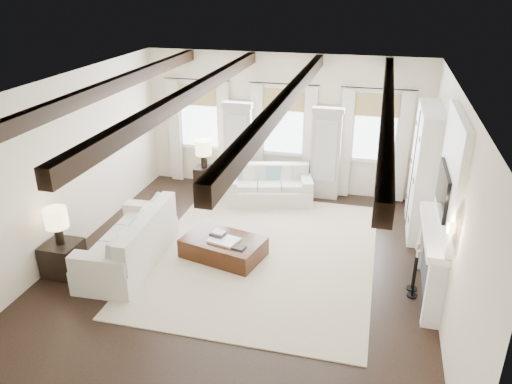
% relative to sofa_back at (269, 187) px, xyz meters
% --- Properties ---
extents(ground, '(7.50, 7.50, 0.00)m').
position_rel_sofa_back_xyz_m(ground, '(0.16, -2.94, -0.33)').
color(ground, black).
rests_on(ground, ground).
extents(room_shell, '(6.54, 7.54, 3.22)m').
position_rel_sofa_back_xyz_m(room_shell, '(0.91, -2.05, 1.55)').
color(room_shell, beige).
rests_on(room_shell, ground).
extents(area_rug, '(4.04, 5.02, 0.02)m').
position_rel_sofa_back_xyz_m(area_rug, '(0.41, -2.36, -0.32)').
color(area_rug, '#BBAD93').
rests_on(area_rug, ground).
extents(sofa_back, '(2.06, 1.30, 0.82)m').
position_rel_sofa_back_xyz_m(sofa_back, '(0.00, 0.00, 0.00)').
color(sofa_back, silver).
rests_on(sofa_back, ground).
extents(sofa_left, '(1.12, 2.31, 0.97)m').
position_rel_sofa_back_xyz_m(sofa_left, '(-1.75, -3.24, 0.06)').
color(sofa_left, silver).
rests_on(sofa_left, ground).
extents(ottoman, '(1.59, 1.20, 0.37)m').
position_rel_sofa_back_xyz_m(ottoman, '(-0.26, -2.62, -0.15)').
color(ottoman, black).
rests_on(ottoman, ground).
extents(tray, '(0.58, 0.49, 0.04)m').
position_rel_sofa_back_xyz_m(tray, '(-0.22, -2.71, 0.06)').
color(tray, white).
rests_on(tray, ottoman).
extents(book_lower, '(0.30, 0.26, 0.04)m').
position_rel_sofa_back_xyz_m(book_lower, '(-0.37, -2.59, 0.10)').
color(book_lower, '#262628').
rests_on(book_lower, tray).
extents(book_upper, '(0.25, 0.22, 0.03)m').
position_rel_sofa_back_xyz_m(book_upper, '(-0.36, -2.58, 0.13)').
color(book_upper, beige).
rests_on(book_upper, book_lower).
extents(book_loose, '(0.28, 0.23, 0.03)m').
position_rel_sofa_back_xyz_m(book_loose, '(0.10, -2.87, 0.05)').
color(book_loose, '#262628').
rests_on(book_loose, ottoman).
extents(side_table_front, '(0.58, 0.58, 0.58)m').
position_rel_sofa_back_xyz_m(side_table_front, '(-2.76, -3.81, -0.04)').
color(side_table_front, black).
rests_on(side_table_front, ground).
extents(lamp_front, '(0.38, 0.38, 0.66)m').
position_rel_sofa_back_xyz_m(lamp_front, '(-2.76, -3.81, 0.69)').
color(lamp_front, black).
rests_on(lamp_front, side_table_front).
extents(side_table_back, '(0.42, 0.42, 0.63)m').
position_rel_sofa_back_xyz_m(side_table_back, '(-1.57, 0.09, -0.02)').
color(side_table_back, black).
rests_on(side_table_back, ground).
extents(lamp_back, '(0.38, 0.38, 0.65)m').
position_rel_sofa_back_xyz_m(lamp_back, '(-1.57, 0.09, 0.74)').
color(lamp_back, black).
rests_on(lamp_back, side_table_back).
extents(candlestick_near, '(0.17, 0.17, 0.84)m').
position_rel_sofa_back_xyz_m(candlestick_near, '(3.06, -3.05, 0.01)').
color(candlestick_near, black).
rests_on(candlestick_near, ground).
extents(candlestick_far, '(0.17, 0.17, 0.86)m').
position_rel_sofa_back_xyz_m(candlestick_far, '(3.06, -2.85, 0.02)').
color(candlestick_far, black).
rests_on(candlestick_far, ground).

